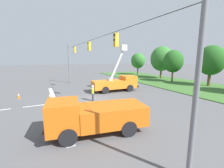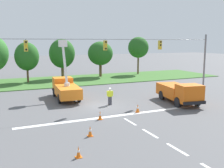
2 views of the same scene
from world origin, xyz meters
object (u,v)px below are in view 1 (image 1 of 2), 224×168
Objects in this scene: tree_west at (162,59)px; road_worker at (93,92)px; tree_east at (211,60)px; traffic_cone_mid_right at (50,96)px; utility_truck_support_near at (95,115)px; tree_centre at (173,61)px; traffic_cone_mid_left at (60,105)px; utility_truck_bucket_lift at (116,82)px; traffic_cone_foreground_right at (19,95)px; tree_far_west at (138,61)px.

tree_west is 4.19× the size of road_worker.
traffic_cone_mid_right is (-2.91, -24.94, -3.99)m from tree_east.
tree_west is at bearing 128.42° from utility_truck_support_near.
utility_truck_support_near is at bearing -17.57° from road_worker.
tree_west is 28.97m from utility_truck_support_near.
tree_centre is 7.88× the size of traffic_cone_mid_left.
tree_west is 17.63m from utility_truck_bucket_lift.
traffic_cone_foreground_right is at bearing -87.72° from tree_centre.
traffic_cone_mid_left is (4.52, -8.40, -0.91)m from utility_truck_bucket_lift.
tree_west reaches higher than utility_truck_bucket_lift.
tree_centre is at bearing -19.46° from tree_west.
tree_far_west is 31.49m from traffic_cone_mid_left.
utility_truck_support_near is at bearing -33.80° from utility_truck_bucket_lift.
tree_far_west reaches higher than traffic_cone_mid_right.
utility_truck_bucket_lift is at bearing 93.61° from traffic_cone_mid_right.
tree_east is 3.87× the size of road_worker.
tree_centre is at bearing -161.34° from tree_east.
traffic_cone_mid_left is at bearing -72.45° from tree_centre.
tree_west is 9.97× the size of traffic_cone_mid_right.
tree_east is 8.57× the size of traffic_cone_mid_left.
tree_east is 20.86m from road_worker.
tree_east is (11.01, 0.26, -0.23)m from tree_west.
tree_centre is 14.34m from utility_truck_bucket_lift.
tree_west reaches higher than traffic_cone_mid_right.
road_worker is (19.47, -19.86, -3.01)m from tree_far_west.
traffic_cone_mid_left is at bearing -72.71° from road_worker.
utility_truck_bucket_lift reaches higher than traffic_cone_foreground_right.
traffic_cone_mid_left is 4.01m from traffic_cone_mid_right.
tree_far_west reaches higher than road_worker.
tree_far_west is 0.98× the size of tree_centre.
tree_west reaches higher than tree_centre.
tree_east is 16.52m from utility_truck_bucket_lift.
traffic_cone_foreground_right is at bearing -146.32° from traffic_cone_mid_left.
traffic_cone_mid_left is at bearing -48.78° from tree_far_west.
tree_west reaches higher than utility_truck_support_near.
tree_east is 25.43m from traffic_cone_mid_right.
utility_truck_support_near is 8.20× the size of traffic_cone_mid_left.
road_worker is at bearing 57.73° from traffic_cone_foreground_right.
utility_truck_support_near is 8.80× the size of traffic_cone_mid_right.
tree_centre is 3.56× the size of road_worker.
traffic_cone_mid_left is at bearing -61.72° from utility_truck_bucket_lift.
utility_truck_support_near is at bearing 12.39° from traffic_cone_mid_right.
road_worker is at bearing 57.26° from traffic_cone_mid_right.
tree_far_west is at bearing 140.17° from utility_truck_support_near.
utility_truck_bucket_lift reaches higher than tree_far_west.
utility_truck_bucket_lift is at bearing -43.23° from tree_far_west.
traffic_cone_foreground_right is 0.92× the size of traffic_cone_mid_left.
utility_truck_support_near is at bearing 24.78° from traffic_cone_foreground_right.
traffic_cone_mid_left is 1.07× the size of traffic_cone_mid_right.
traffic_cone_foreground_right is (-4.95, -28.25, -4.00)m from tree_east.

